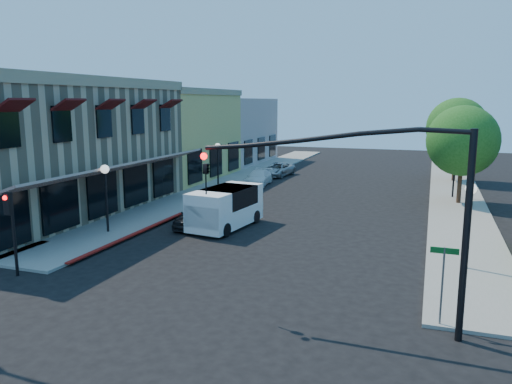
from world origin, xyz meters
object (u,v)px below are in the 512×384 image
(parked_car_a, at_px, (197,215))
(lamppost_left_far, at_px, (218,154))
(lamppost_right_far, at_px, (455,160))
(secondary_signal, at_px, (11,218))
(lamppost_right_near, at_px, (470,204))
(white_van, at_px, (225,205))
(signal_mast_arm, at_px, (387,195))
(parked_car_b, at_px, (214,207))
(parked_car_d, at_px, (278,170))
(street_name_sign, at_px, (443,274))
(parked_car_c, at_px, (258,178))
(lamppost_left_near, at_px, (105,181))
(street_tree_a, at_px, (463,141))
(street_tree_b, at_px, (457,128))

(parked_car_a, bearing_deg, lamppost_left_far, 107.49)
(lamppost_left_far, bearing_deg, lamppost_right_far, 6.71)
(lamppost_right_far, bearing_deg, secondary_signal, -126.14)
(lamppost_right_near, bearing_deg, white_van, 165.19)
(white_van, bearing_deg, signal_mast_arm, -46.46)
(lamppost_left_far, bearing_deg, parked_car_a, -71.65)
(parked_car_b, bearing_deg, parked_car_d, 100.64)
(street_name_sign, relative_size, lamppost_right_near, 0.70)
(lamppost_left_far, relative_size, white_van, 0.70)
(signal_mast_arm, height_order, parked_car_c, signal_mast_arm)
(signal_mast_arm, bearing_deg, street_name_sign, 23.20)
(parked_car_b, bearing_deg, parked_car_a, -84.02)
(lamppost_left_far, xyz_separation_m, lamppost_right_near, (17.00, -14.00, 0.00))
(lamppost_left_near, xyz_separation_m, parked_car_b, (3.70, 5.00, -2.07))
(lamppost_left_far, bearing_deg, lamppost_left_near, -90.00)
(parked_car_d, bearing_deg, white_van, -74.37)
(parked_car_a, bearing_deg, parked_car_b, 89.14)
(street_tree_a, xyz_separation_m, parked_car_a, (-13.60, -11.15, -3.56))
(signal_mast_arm, bearing_deg, lamppost_left_far, 125.00)
(street_tree_a, bearing_deg, street_tree_b, 90.00)
(secondary_signal, height_order, street_name_sign, secondary_signal)
(lamppost_right_far, distance_m, parked_car_c, 14.88)
(parked_car_c, bearing_deg, parked_car_d, 84.83)
(street_tree_b, height_order, parked_car_d, street_tree_b)
(street_tree_b, distance_m, lamppost_right_near, 24.07)
(secondary_signal, distance_m, lamppost_left_far, 20.60)
(parked_car_a, bearing_deg, lamppost_right_far, 43.82)
(street_tree_a, relative_size, parked_car_a, 1.74)
(street_tree_a, height_order, parked_car_c, street_tree_a)
(street_tree_a, xyz_separation_m, street_name_sign, (-1.30, -19.80, -2.50))
(parked_car_b, bearing_deg, street_tree_a, 39.47)
(parked_car_b, height_order, parked_car_c, parked_car_b)
(parked_car_a, xyz_separation_m, parked_car_b, (0.00, 2.15, 0.03))
(lamppost_left_near, bearing_deg, street_name_sign, -19.93)
(lamppost_left_far, distance_m, parked_car_a, 11.94)
(lamppost_right_far, height_order, parked_car_a, lamppost_right_far)
(signal_mast_arm, height_order, parked_car_a, signal_mast_arm)
(street_tree_a, bearing_deg, lamppost_right_near, -91.23)
(parked_car_d, bearing_deg, parked_car_a, -78.93)
(signal_mast_arm, distance_m, white_van, 13.57)
(lamppost_right_far, xyz_separation_m, parked_car_d, (-14.70, 6.16, -2.14))
(street_tree_b, bearing_deg, street_name_sign, -92.50)
(secondary_signal, bearing_deg, parked_car_b, 74.57)
(lamppost_right_near, relative_size, parked_car_a, 0.96)
(parked_car_b, relative_size, parked_car_c, 0.98)
(lamppost_left_near, bearing_deg, secondary_signal, -85.66)
(street_tree_a, relative_size, lamppost_left_near, 1.82)
(parked_car_b, xyz_separation_m, parked_car_c, (-1.40, 11.86, -0.07))
(lamppost_left_far, bearing_deg, street_tree_a, 0.00)
(signal_mast_arm, distance_m, parked_car_b, 16.05)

